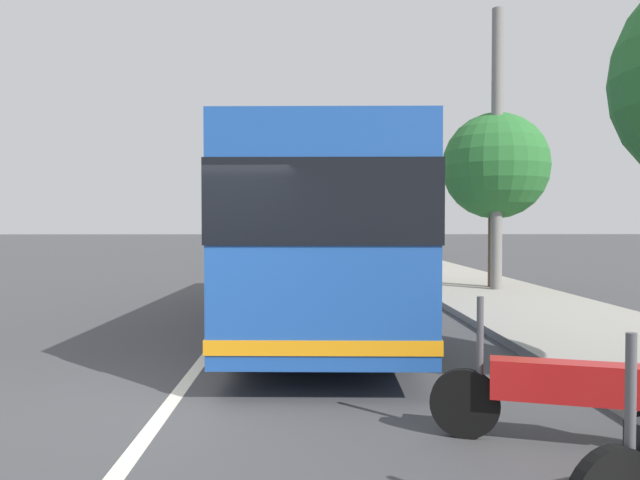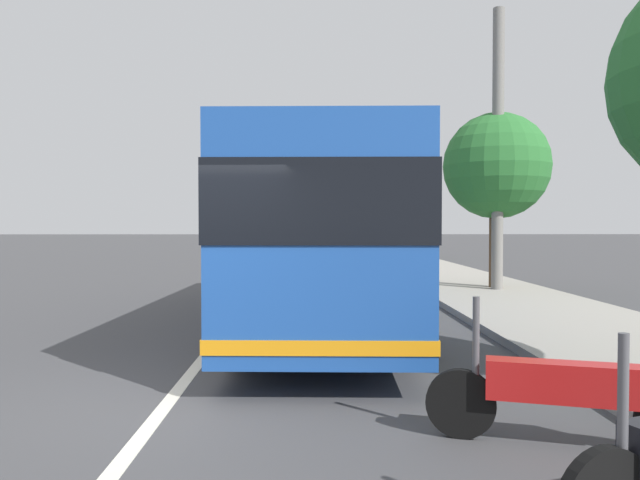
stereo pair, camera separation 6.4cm
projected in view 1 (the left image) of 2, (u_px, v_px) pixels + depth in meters
The scene contains 12 objects.
ground_plane at pixel (175, 398), 6.48m from camera, with size 220.00×220.00×0.00m, color #424244.
sidewalk_curb at pixel (480, 290), 16.63m from camera, with size 110.00×3.60×0.14m, color #9E998E.
lane_divider_line at pixel (254, 293), 16.47m from camera, with size 110.00×0.16×0.01m, color silver.
coach_bus at pixel (325, 231), 11.30m from camera, with size 10.44×2.91×3.10m.
motorcycle_angled at pixel (566, 392), 5.03m from camera, with size 0.75×2.22×1.26m.
car_far_distant at pixel (304, 252), 25.66m from camera, with size 4.72×2.02×1.54m.
car_side_street at pixel (323, 246), 32.92m from camera, with size 4.65×1.91×1.49m.
car_ahead_same_lane at pixel (262, 239), 49.71m from camera, with size 4.17×1.94×1.56m.
car_behind_bus at pixel (260, 242), 41.17m from camera, with size 4.03×2.00×1.43m.
roadside_tree_mid_block at pixel (496, 167), 16.57m from camera, with size 2.94×2.94×4.99m.
roadside_tree_far_block at pixel (390, 197), 34.04m from camera, with size 3.17×3.17×5.07m.
utility_pole at pixel (497, 152), 16.02m from camera, with size 0.31×0.31×7.67m, color slate.
Camera 1 is at (-6.47, -1.41, 1.88)m, focal length 33.46 mm.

